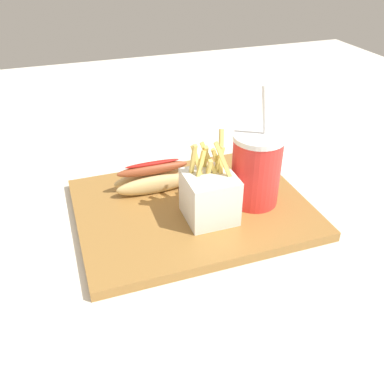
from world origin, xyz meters
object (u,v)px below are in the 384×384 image
at_px(fries_basket, 210,195).
at_px(soda_cup, 256,169).
at_px(hot_dog_1, 153,179).
at_px(ketchup_cup_1, 204,168).

bearing_deg(fries_basket, soda_cup, 11.92).
xyz_separation_m(fries_basket, hot_dog_1, (-0.08, 0.13, -0.02)).
bearing_deg(soda_cup, fries_basket, -168.08).
bearing_deg(hot_dog_1, ketchup_cup_1, 14.19).
height_order(soda_cup, fries_basket, soda_cup).
distance_m(soda_cup, fries_basket, 0.11).
height_order(fries_basket, ketchup_cup_1, fries_basket).
xyz_separation_m(soda_cup, ketchup_cup_1, (-0.06, 0.14, -0.06)).
bearing_deg(hot_dog_1, fries_basket, -59.78).
bearing_deg(hot_dog_1, soda_cup, -30.83).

